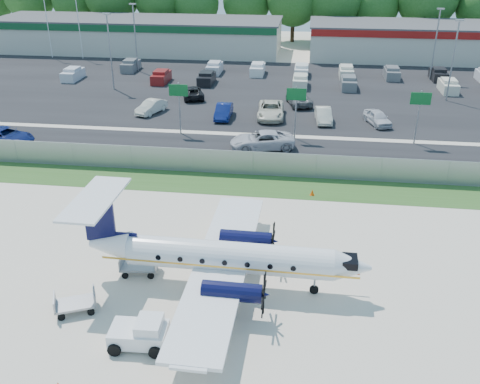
# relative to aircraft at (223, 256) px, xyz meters

# --- Properties ---
(ground) EXTENTS (170.00, 170.00, 0.00)m
(ground) POSITION_rel_aircraft_xyz_m (-0.02, 1.14, -1.89)
(ground) COLOR beige
(ground) RESTS_ON ground
(grass_verge) EXTENTS (170.00, 4.00, 0.02)m
(grass_verge) POSITION_rel_aircraft_xyz_m (-0.02, 13.14, -1.89)
(grass_verge) COLOR #2D561E
(grass_verge) RESTS_ON ground
(access_road) EXTENTS (170.00, 8.00, 0.02)m
(access_road) POSITION_rel_aircraft_xyz_m (-0.02, 20.14, -1.88)
(access_road) COLOR black
(access_road) RESTS_ON ground
(parking_lot) EXTENTS (170.00, 32.00, 0.02)m
(parking_lot) POSITION_rel_aircraft_xyz_m (-0.02, 41.14, -1.88)
(parking_lot) COLOR black
(parking_lot) RESTS_ON ground
(perimeter_fence) EXTENTS (120.00, 0.06, 1.99)m
(perimeter_fence) POSITION_rel_aircraft_xyz_m (-0.02, 15.14, -0.89)
(perimeter_fence) COLOR gray
(perimeter_fence) RESTS_ON ground
(building_west) EXTENTS (46.40, 12.40, 5.24)m
(building_west) POSITION_rel_aircraft_xyz_m (-24.02, 63.12, 0.74)
(building_west) COLOR beige
(building_west) RESTS_ON ground
(building_east) EXTENTS (44.40, 12.40, 5.24)m
(building_east) POSITION_rel_aircraft_xyz_m (25.98, 63.12, 0.74)
(building_east) COLOR beige
(building_east) RESTS_ON ground
(sign_left) EXTENTS (1.80, 0.26, 5.00)m
(sign_left) POSITION_rel_aircraft_xyz_m (-8.02, 24.05, 1.72)
(sign_left) COLOR gray
(sign_left) RESTS_ON ground
(sign_mid) EXTENTS (1.80, 0.26, 5.00)m
(sign_mid) POSITION_rel_aircraft_xyz_m (2.98, 24.05, 1.72)
(sign_mid) COLOR gray
(sign_mid) RESTS_ON ground
(sign_right) EXTENTS (1.80, 0.26, 5.00)m
(sign_right) POSITION_rel_aircraft_xyz_m (13.98, 24.05, 1.72)
(sign_right) COLOR gray
(sign_right) RESTS_ON ground
(flagpole_west) EXTENTS (1.06, 0.12, 10.00)m
(flagpole_west) POSITION_rel_aircraft_xyz_m (-35.94, 56.14, 3.75)
(flagpole_west) COLOR white
(flagpole_west) RESTS_ON ground
(flagpole_east) EXTENTS (1.06, 0.12, 10.00)m
(flagpole_east) POSITION_rel_aircraft_xyz_m (-30.94, 56.14, 3.75)
(flagpole_east) COLOR white
(flagpole_east) RESTS_ON ground
(light_pole_nw) EXTENTS (0.90, 0.35, 9.09)m
(light_pole_nw) POSITION_rel_aircraft_xyz_m (-20.02, 39.14, 3.34)
(light_pole_nw) COLOR gray
(light_pole_nw) RESTS_ON ground
(light_pole_ne) EXTENTS (0.90, 0.35, 9.09)m
(light_pole_ne) POSITION_rel_aircraft_xyz_m (19.98, 39.14, 3.34)
(light_pole_ne) COLOR gray
(light_pole_ne) RESTS_ON ground
(light_pole_sw) EXTENTS (0.90, 0.35, 9.09)m
(light_pole_sw) POSITION_rel_aircraft_xyz_m (-20.02, 49.14, 3.34)
(light_pole_sw) COLOR gray
(light_pole_sw) RESTS_ON ground
(light_pole_se) EXTENTS (0.90, 0.35, 9.09)m
(light_pole_se) POSITION_rel_aircraft_xyz_m (19.98, 49.14, 3.34)
(light_pole_se) COLOR gray
(light_pole_se) RESTS_ON ground
(tree_line) EXTENTS (112.00, 6.00, 14.00)m
(tree_line) POSITION_rel_aircraft_xyz_m (-0.02, 75.14, -1.89)
(tree_line) COLOR #1E5218
(tree_line) RESTS_ON ground
(aircraft) EXTENTS (15.72, 15.54, 4.90)m
(aircraft) POSITION_rel_aircraft_xyz_m (0.00, 0.00, 0.00)
(aircraft) COLOR white
(aircraft) RESTS_ON ground
(pushback_tug) EXTENTS (2.72, 2.00, 1.43)m
(pushback_tug) POSITION_rel_aircraft_xyz_m (-3.07, -5.10, -1.21)
(pushback_tug) COLOR white
(pushback_tug) RESTS_ON ground
(baggage_cart_near) EXTENTS (2.18, 1.45, 1.08)m
(baggage_cart_near) POSITION_rel_aircraft_xyz_m (-4.93, 0.60, -1.39)
(baggage_cart_near) COLOR gray
(baggage_cart_near) RESTS_ON ground
(baggage_cart_far) EXTENTS (2.38, 1.96, 1.08)m
(baggage_cart_far) POSITION_rel_aircraft_xyz_m (-7.15, -3.14, -1.39)
(baggage_cart_far) COLOR gray
(baggage_cart_far) RESTS_ON ground
(cone_nose) EXTENTS (0.35, 0.35, 0.50)m
(cone_nose) POSITION_rel_aircraft_xyz_m (7.34, 2.17, -1.66)
(cone_nose) COLOR #DB4C06
(cone_nose) RESTS_ON ground
(cone_starboard_wing) EXTENTS (0.33, 0.33, 0.47)m
(cone_starboard_wing) POSITION_rel_aircraft_xyz_m (4.75, 12.02, -1.67)
(cone_starboard_wing) COLOR #DB4C06
(cone_starboard_wing) RESTS_ON ground
(road_car_west) EXTENTS (6.08, 4.13, 1.55)m
(road_car_west) POSITION_rel_aircraft_xyz_m (-23.27, 19.23, -1.89)
(road_car_west) COLOR navy
(road_car_west) RESTS_ON ground
(road_car_mid) EXTENTS (6.18, 3.87, 1.59)m
(road_car_mid) POSITION_rel_aircraft_xyz_m (0.17, 21.08, -1.89)
(road_car_mid) COLOR silver
(road_car_mid) RESTS_ON ground
(parked_car_a) EXTENTS (2.80, 4.47, 1.39)m
(parked_car_a) POSITION_rel_aircraft_xyz_m (-12.64, 30.13, -1.89)
(parked_car_a) COLOR beige
(parked_car_a) RESTS_ON ground
(parked_car_b) EXTENTS (1.64, 4.46, 1.46)m
(parked_car_b) POSITION_rel_aircraft_xyz_m (-4.63, 29.43, -1.89)
(parked_car_b) COLOR navy
(parked_car_b) RESTS_ON ground
(parked_car_c) EXTENTS (2.99, 5.98, 1.63)m
(parked_car_c) POSITION_rel_aircraft_xyz_m (0.25, 30.24, -1.89)
(parked_car_c) COLOR beige
(parked_car_c) RESTS_ON ground
(parked_car_d) EXTENTS (1.87, 4.42, 1.42)m
(parked_car_d) POSITION_rel_aircraft_xyz_m (5.73, 29.53, -1.89)
(parked_car_d) COLOR beige
(parked_car_d) RESTS_ON ground
(parked_car_e) EXTENTS (2.93, 4.50, 1.43)m
(parked_car_e) POSITION_rel_aircraft_xyz_m (11.15, 29.33, -1.89)
(parked_car_e) COLOR silver
(parked_car_e) RESTS_ON ground
(parked_car_f) EXTENTS (3.79, 5.47, 1.39)m
(parked_car_f) POSITION_rel_aircraft_xyz_m (-9.49, 36.54, -1.89)
(parked_car_f) COLOR black
(parked_car_f) RESTS_ON ground
(parked_car_g) EXTENTS (3.47, 5.37, 1.38)m
(parked_car_g) POSITION_rel_aircraft_xyz_m (3.05, 35.25, -1.89)
(parked_car_g) COLOR #595B5E
(parked_car_g) RESTS_ON ground
(far_parking_rows) EXTENTS (56.00, 10.00, 1.60)m
(far_parking_rows) POSITION_rel_aircraft_xyz_m (-0.02, 46.14, -1.89)
(far_parking_rows) COLOR gray
(far_parking_rows) RESTS_ON ground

